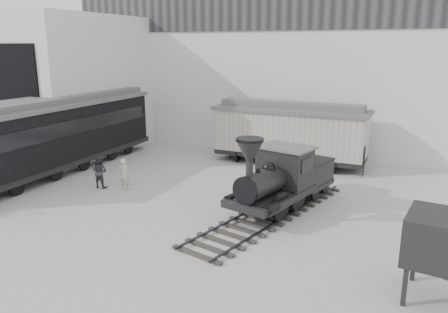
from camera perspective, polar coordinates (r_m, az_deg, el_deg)
The scene contains 8 objects.
ground at distance 17.17m, azimuth -3.29°, elevation -10.11°, with size 90.00×90.00×0.00m, color #9E9E9B.
north_wall at distance 29.76m, azimuth 10.22°, elevation 11.14°, with size 34.00×2.51×11.00m.
west_pavilion at distance 32.37m, azimuth -18.41°, elevation 9.00°, with size 7.00×12.11×9.00m.
locomotive at distance 19.24m, azimuth 7.33°, elevation -3.29°, with size 4.49×10.30×3.56m.
boxcar at distance 26.81m, azimuth 8.58°, elevation 3.21°, with size 9.35×3.03×3.81m.
passenger_coach at distance 26.70m, azimuth -20.78°, elevation 2.84°, with size 3.41×14.98×4.00m.
visitor_a at distance 22.48m, azimuth -12.86°, elevation -2.25°, with size 0.60×0.39×1.64m, color #B8BAAC.
visitor_b at distance 23.15m, azimuth -15.96°, elevation -1.88°, with size 0.83×0.65×1.72m, color #333336.
Camera 1 is at (7.29, -13.83, 7.10)m, focal length 35.00 mm.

